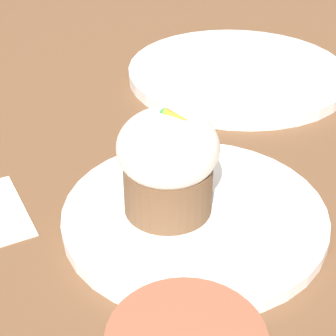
% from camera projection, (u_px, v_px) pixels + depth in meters
% --- Properties ---
extents(ground_plane, '(4.00, 4.00, 0.00)m').
position_uv_depth(ground_plane, '(194.00, 220.00, 0.50)').
color(ground_plane, brown).
extents(dessert_plate, '(0.23, 0.23, 0.01)m').
position_uv_depth(dessert_plate, '(194.00, 215.00, 0.50)').
color(dessert_plate, white).
rests_on(dessert_plate, ground_plane).
extents(carrot_cake, '(0.09, 0.09, 0.10)m').
position_uv_depth(carrot_cake, '(168.00, 162.00, 0.47)').
color(carrot_cake, brown).
rests_on(carrot_cake, dessert_plate).
extents(spoon, '(0.10, 0.08, 0.01)m').
position_uv_depth(spoon, '(201.00, 197.00, 0.51)').
color(spoon, '#B7B7BC').
rests_on(spoon, dessert_plate).
extents(side_plate, '(0.29, 0.29, 0.02)m').
position_uv_depth(side_plate, '(237.00, 73.00, 0.76)').
color(side_plate, white).
rests_on(side_plate, ground_plane).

